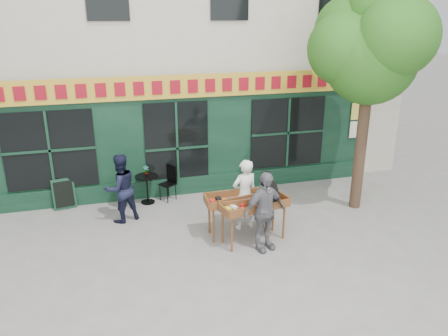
{
  "coord_description": "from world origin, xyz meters",
  "views": [
    {
      "loc": [
        -1.78,
        -8.85,
        4.78
      ],
      "look_at": [
        0.81,
        0.5,
        1.33
      ],
      "focal_mm": 35.0,
      "sensor_mm": 36.0,
      "label": 1
    }
  ],
  "objects_px": {
    "book_cart_center": "(254,207)",
    "man_left": "(121,188)",
    "bistro_table": "(147,184)",
    "dog": "(271,186)",
    "woman": "(245,195)",
    "man_right": "(264,212)",
    "book_cart_right": "(240,201)"
  },
  "relations": [
    {
      "from": "book_cart_center",
      "to": "man_left",
      "type": "bearing_deg",
      "value": 135.82
    },
    {
      "from": "bistro_table",
      "to": "man_left",
      "type": "relative_size",
      "value": 0.45
    },
    {
      "from": "dog",
      "to": "bistro_table",
      "type": "bearing_deg",
      "value": 120.07
    },
    {
      "from": "woman",
      "to": "man_right",
      "type": "height_order",
      "value": "man_right"
    },
    {
      "from": "woman",
      "to": "man_left",
      "type": "distance_m",
      "value": 2.96
    },
    {
      "from": "dog",
      "to": "bistro_table",
      "type": "height_order",
      "value": "dog"
    },
    {
      "from": "book_cart_right",
      "to": "man_right",
      "type": "distance_m",
      "value": 0.81
    },
    {
      "from": "man_right",
      "to": "bistro_table",
      "type": "bearing_deg",
      "value": 106.48
    },
    {
      "from": "book_cart_right",
      "to": "bistro_table",
      "type": "bearing_deg",
      "value": 129.91
    },
    {
      "from": "woman",
      "to": "book_cart_right",
      "type": "bearing_deg",
      "value": 43.43
    },
    {
      "from": "man_left",
      "to": "dog",
      "type": "bearing_deg",
      "value": 125.35
    },
    {
      "from": "book_cart_right",
      "to": "man_left",
      "type": "relative_size",
      "value": 0.9
    },
    {
      "from": "dog",
      "to": "bistro_table",
      "type": "distance_m",
      "value": 3.71
    },
    {
      "from": "woman",
      "to": "bistro_table",
      "type": "relative_size",
      "value": 2.22
    },
    {
      "from": "man_left",
      "to": "man_right",
      "type": "bearing_deg",
      "value": 118.42
    },
    {
      "from": "man_right",
      "to": "bistro_table",
      "type": "relative_size",
      "value": 2.3
    },
    {
      "from": "dog",
      "to": "man_right",
      "type": "height_order",
      "value": "man_right"
    },
    {
      "from": "bistro_table",
      "to": "book_cart_right",
      "type": "bearing_deg",
      "value": -52.06
    },
    {
      "from": "man_right",
      "to": "bistro_table",
      "type": "distance_m",
      "value": 3.76
    },
    {
      "from": "book_cart_center",
      "to": "bistro_table",
      "type": "bearing_deg",
      "value": 116.14
    },
    {
      "from": "book_cart_center",
      "to": "woman",
      "type": "xyz_separation_m",
      "value": [
        0.0,
        0.65,
        0.02
      ]
    },
    {
      "from": "book_cart_right",
      "to": "bistro_table",
      "type": "distance_m",
      "value": 2.98
    },
    {
      "from": "man_right",
      "to": "man_left",
      "type": "bearing_deg",
      "value": 124.19
    },
    {
      "from": "man_right",
      "to": "woman",
      "type": "bearing_deg",
      "value": 76.8
    },
    {
      "from": "woman",
      "to": "dog",
      "type": "bearing_deg",
      "value": 105.64
    },
    {
      "from": "book_cart_center",
      "to": "book_cart_right",
      "type": "distance_m",
      "value": 0.41
    },
    {
      "from": "book_cart_center",
      "to": "man_left",
      "type": "relative_size",
      "value": 0.94
    },
    {
      "from": "book_cart_right",
      "to": "bistro_table",
      "type": "height_order",
      "value": "book_cart_right"
    },
    {
      "from": "man_left",
      "to": "book_cart_center",
      "type": "bearing_deg",
      "value": 122.95
    },
    {
      "from": "dog",
      "to": "woman",
      "type": "distance_m",
      "value": 0.9
    },
    {
      "from": "woman",
      "to": "book_cart_right",
      "type": "relative_size",
      "value": 1.11
    },
    {
      "from": "dog",
      "to": "book_cart_right",
      "type": "xyz_separation_m",
      "value": [
        -0.56,
        0.4,
        -0.47
      ]
    }
  ]
}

